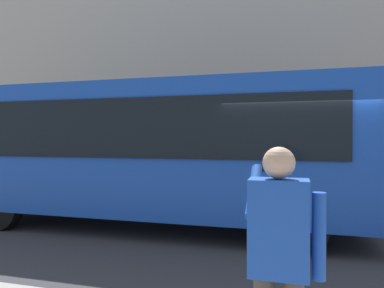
% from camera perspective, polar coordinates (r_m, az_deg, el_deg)
% --- Properties ---
extents(ground_plane, '(60.00, 60.00, 0.00)m').
position_cam_1_polar(ground_plane, '(7.37, 16.16, -14.18)').
color(ground_plane, '#38383A').
extents(building_facade_far, '(28.00, 1.55, 12.00)m').
position_cam_1_polar(building_facade_far, '(14.50, 16.18, 17.15)').
color(building_facade_far, beige).
rests_on(building_facade_far, ground_plane).
extents(red_bus, '(9.05, 2.54, 3.08)m').
position_cam_1_polar(red_bus, '(7.90, -6.31, -0.78)').
color(red_bus, '#1947AD').
rests_on(red_bus, ground_plane).
extents(pedestrian_photographer, '(0.53, 0.52, 1.70)m').
position_cam_1_polar(pedestrian_photographer, '(2.65, 13.47, -15.90)').
color(pedestrian_photographer, '#4C4238').
rests_on(pedestrian_photographer, sidewalk_curb).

